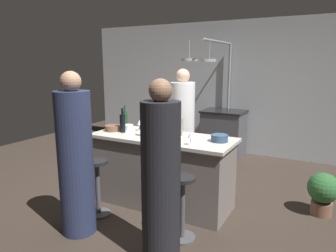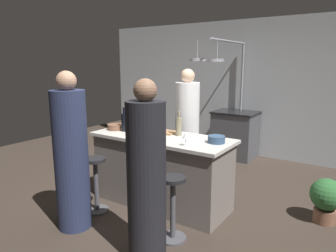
{
  "view_description": "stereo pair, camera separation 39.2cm",
  "coord_description": "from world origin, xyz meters",
  "px_view_note": "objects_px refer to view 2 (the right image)",
  "views": [
    {
      "loc": [
        1.82,
        -3.25,
        1.79
      ],
      "look_at": [
        0.0,
        0.15,
        1.0
      ],
      "focal_mm": 32.97,
      "sensor_mm": 36.0,
      "label": 1
    },
    {
      "loc": [
        2.15,
        -3.05,
        1.79
      ],
      "look_at": [
        0.0,
        0.15,
        1.0
      ],
      "focal_mm": 32.97,
      "sensor_mm": 36.0,
      "label": 2
    }
  ],
  "objects_px": {
    "wine_glass_by_chef": "(141,127)",
    "potted_plant": "(326,198)",
    "stove_range": "(235,134)",
    "bar_stool_left": "(96,182)",
    "wine_glass_near_right_guest": "(185,136)",
    "bar_stool_right": "(173,205)",
    "wine_bottle_red": "(154,121)",
    "wine_bottle_dark": "(124,122)",
    "guest_right": "(146,179)",
    "wine_glass_near_left_guest": "(141,122)",
    "mixing_bowl_wooden": "(115,127)",
    "guest_left": "(71,158)",
    "mixing_bowl_ceramic": "(130,126)",
    "mixing_bowl_blue": "(216,139)",
    "chef": "(187,131)",
    "cutting_board": "(164,132)",
    "wine_bottle_white": "(179,126)",
    "wine_bottle_rose": "(146,126)",
    "wine_bottle_green": "(129,118)",
    "pepper_mill": "(149,129)"
  },
  "relations": [
    {
      "from": "wine_glass_by_chef",
      "to": "potted_plant",
      "type": "bearing_deg",
      "value": 19.88
    },
    {
      "from": "stove_range",
      "to": "bar_stool_left",
      "type": "xyz_separation_m",
      "value": [
        -0.53,
        -3.07,
        -0.07
      ]
    },
    {
      "from": "potted_plant",
      "to": "wine_glass_near_right_guest",
      "type": "relative_size",
      "value": 3.56
    },
    {
      "from": "bar_stool_right",
      "to": "wine_bottle_red",
      "type": "xyz_separation_m",
      "value": [
        -0.86,
        0.85,
        0.65
      ]
    },
    {
      "from": "potted_plant",
      "to": "wine_bottle_dark",
      "type": "xyz_separation_m",
      "value": [
        -2.39,
        -0.7,
        0.73
      ]
    },
    {
      "from": "bar_stool_right",
      "to": "guest_right",
      "type": "xyz_separation_m",
      "value": [
        -0.03,
        -0.38,
        0.4
      ]
    },
    {
      "from": "wine_glass_near_left_guest",
      "to": "mixing_bowl_wooden",
      "type": "xyz_separation_m",
      "value": [
        -0.31,
        -0.18,
        -0.07
      ]
    },
    {
      "from": "guest_left",
      "to": "mixing_bowl_ceramic",
      "type": "height_order",
      "value": "guest_left"
    },
    {
      "from": "guest_right",
      "to": "mixing_bowl_blue",
      "type": "bearing_deg",
      "value": 80.88
    },
    {
      "from": "chef",
      "to": "mixing_bowl_wooden",
      "type": "distance_m",
      "value": 1.1
    },
    {
      "from": "chef",
      "to": "cutting_board",
      "type": "height_order",
      "value": "chef"
    },
    {
      "from": "stove_range",
      "to": "guest_left",
      "type": "distance_m",
      "value": 3.51
    },
    {
      "from": "wine_glass_near_left_guest",
      "to": "wine_bottle_red",
      "type": "bearing_deg",
      "value": 37.95
    },
    {
      "from": "guest_left",
      "to": "wine_glass_near_left_guest",
      "type": "xyz_separation_m",
      "value": [
        0.05,
        1.13,
        0.21
      ]
    },
    {
      "from": "wine_bottle_red",
      "to": "mixing_bowl_blue",
      "type": "height_order",
      "value": "wine_bottle_red"
    },
    {
      "from": "wine_bottle_dark",
      "to": "bar_stool_right",
      "type": "bearing_deg",
      "value": -26.32
    },
    {
      "from": "stove_range",
      "to": "wine_glass_by_chef",
      "type": "distance_m",
      "value": 2.63
    },
    {
      "from": "stove_range",
      "to": "wine_glass_by_chef",
      "type": "relative_size",
      "value": 6.1
    },
    {
      "from": "chef",
      "to": "bar_stool_right",
      "type": "bearing_deg",
      "value": -64.36
    },
    {
      "from": "guest_left",
      "to": "mixing_bowl_wooden",
      "type": "distance_m",
      "value": 1.0
    },
    {
      "from": "wine_bottle_white",
      "to": "wine_bottle_red",
      "type": "relative_size",
      "value": 0.99
    },
    {
      "from": "bar_stool_right",
      "to": "wine_bottle_rose",
      "type": "xyz_separation_m",
      "value": [
        -0.72,
        0.48,
        0.65
      ]
    },
    {
      "from": "bar_stool_left",
      "to": "potted_plant",
      "type": "height_order",
      "value": "bar_stool_left"
    },
    {
      "from": "chef",
      "to": "mixing_bowl_blue",
      "type": "relative_size",
      "value": 8.77
    },
    {
      "from": "wine_bottle_white",
      "to": "potted_plant",
      "type": "bearing_deg",
      "value": 16.99
    },
    {
      "from": "wine_bottle_dark",
      "to": "mixing_bowl_wooden",
      "type": "bearing_deg",
      "value": 177.4
    },
    {
      "from": "guest_left",
      "to": "bar_stool_left",
      "type": "bearing_deg",
      "value": 99.07
    },
    {
      "from": "wine_bottle_green",
      "to": "bar_stool_right",
      "type": "bearing_deg",
      "value": -33.21
    },
    {
      "from": "mixing_bowl_blue",
      "to": "wine_glass_by_chef",
      "type": "bearing_deg",
      "value": -169.42
    },
    {
      "from": "guest_left",
      "to": "wine_bottle_green",
      "type": "distance_m",
      "value": 1.29
    },
    {
      "from": "wine_bottle_rose",
      "to": "mixing_bowl_blue",
      "type": "relative_size",
      "value": 1.69
    },
    {
      "from": "chef",
      "to": "potted_plant",
      "type": "height_order",
      "value": "chef"
    },
    {
      "from": "bar_stool_left",
      "to": "wine_bottle_red",
      "type": "distance_m",
      "value": 1.1
    },
    {
      "from": "guest_left",
      "to": "wine_glass_near_right_guest",
      "type": "distance_m",
      "value": 1.25
    },
    {
      "from": "bar_stool_left",
      "to": "guest_right",
      "type": "height_order",
      "value": "guest_right"
    },
    {
      "from": "chef",
      "to": "wine_bottle_rose",
      "type": "bearing_deg",
      "value": -90.04
    },
    {
      "from": "pepper_mill",
      "to": "chef",
      "type": "bearing_deg",
      "value": 94.29
    },
    {
      "from": "guest_left",
      "to": "pepper_mill",
      "type": "xyz_separation_m",
      "value": [
        0.41,
        0.84,
        0.21
      ]
    },
    {
      "from": "wine_glass_by_chef",
      "to": "wine_glass_near_left_guest",
      "type": "bearing_deg",
      "value": 127.35
    },
    {
      "from": "wine_bottle_white",
      "to": "wine_glass_by_chef",
      "type": "distance_m",
      "value": 0.48
    },
    {
      "from": "bar_stool_right",
      "to": "guest_right",
      "type": "height_order",
      "value": "guest_right"
    },
    {
      "from": "potted_plant",
      "to": "wine_glass_near_left_guest",
      "type": "height_order",
      "value": "wine_glass_near_left_guest"
    },
    {
      "from": "guest_right",
      "to": "wine_bottle_red",
      "type": "distance_m",
      "value": 1.51
    },
    {
      "from": "wine_glass_near_left_guest",
      "to": "wine_glass_by_chef",
      "type": "xyz_separation_m",
      "value": [
        0.18,
        -0.24,
        0.0
      ]
    },
    {
      "from": "cutting_board",
      "to": "wine_bottle_rose",
      "type": "distance_m",
      "value": 0.34
    },
    {
      "from": "wine_glass_near_left_guest",
      "to": "mixing_bowl_ceramic",
      "type": "distance_m",
      "value": 0.19
    },
    {
      "from": "wine_bottle_dark",
      "to": "wine_glass_near_left_guest",
      "type": "bearing_deg",
      "value": 52.89
    },
    {
      "from": "wine_bottle_white",
      "to": "wine_glass_near_right_guest",
      "type": "distance_m",
      "value": 0.47
    },
    {
      "from": "pepper_mill",
      "to": "mixing_bowl_wooden",
      "type": "xyz_separation_m",
      "value": [
        -0.67,
        0.12,
        -0.07
      ]
    },
    {
      "from": "wine_bottle_rose",
      "to": "wine_glass_by_chef",
      "type": "relative_size",
      "value": 2.25
    }
  ]
}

